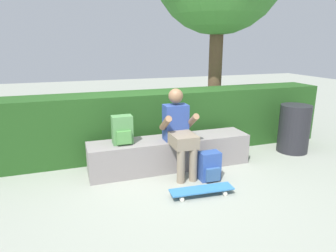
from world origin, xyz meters
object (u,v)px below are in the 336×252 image
(bench_main, at_px, (170,153))
(backpack_on_bench, at_px, (122,130))
(skateboard_near_person, at_px, (202,190))
(backpack_on_ground, at_px, (210,167))
(trash_bin, at_px, (294,129))
(person_skater, at_px, (179,129))

(bench_main, xyz_separation_m, backpack_on_bench, (-0.71, -0.01, 0.42))
(skateboard_near_person, relative_size, backpack_on_ground, 2.03)
(backpack_on_ground, xyz_separation_m, trash_bin, (1.88, 0.56, 0.22))
(trash_bin, bearing_deg, person_skater, -174.85)
(trash_bin, bearing_deg, backpack_on_ground, -163.45)
(bench_main, height_order, backpack_on_ground, bench_main)
(bench_main, relative_size, trash_bin, 2.96)
(bench_main, relative_size, backpack_on_ground, 6.06)
(skateboard_near_person, relative_size, backpack_on_bench, 2.03)
(backpack_on_bench, xyz_separation_m, backpack_on_ground, (1.08, -0.57, -0.46))
(skateboard_near_person, height_order, trash_bin, trash_bin)
(person_skater, xyz_separation_m, trash_bin, (2.19, 0.20, -0.25))
(bench_main, xyz_separation_m, trash_bin, (2.24, -0.02, 0.18))
(bench_main, distance_m, person_skater, 0.48)
(backpack_on_ground, bearing_deg, bench_main, 122.34)
(person_skater, height_order, backpack_on_bench, person_skater)
(bench_main, bearing_deg, trash_bin, -0.57)
(skateboard_near_person, bearing_deg, backpack_on_ground, 52.08)
(backpack_on_bench, relative_size, trash_bin, 0.49)
(backpack_on_bench, bearing_deg, backpack_on_ground, -27.83)
(skateboard_near_person, distance_m, backpack_on_bench, 1.36)
(skateboard_near_person, bearing_deg, backpack_on_bench, 129.90)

